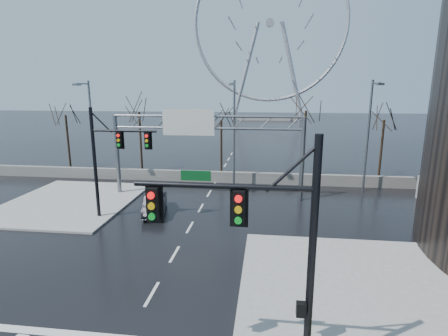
% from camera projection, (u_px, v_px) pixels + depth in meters
% --- Properties ---
extents(ground, '(260.00, 260.00, 0.00)m').
position_uv_depth(ground, '(152.00, 294.00, 16.06)').
color(ground, black).
rests_on(ground, ground).
extents(sidewalk_right_ext, '(12.00, 10.00, 0.15)m').
position_uv_depth(sidewalk_right_ext, '(366.00, 284.00, 16.77)').
color(sidewalk_right_ext, gray).
rests_on(sidewalk_right_ext, ground).
extents(sidewalk_far, '(10.00, 12.00, 0.15)m').
position_uv_depth(sidewalk_far, '(71.00, 202.00, 28.98)').
color(sidewalk_far, gray).
rests_on(sidewalk_far, ground).
extents(barrier_wall, '(52.00, 0.50, 1.10)m').
position_uv_depth(barrier_wall, '(216.00, 177.00, 35.29)').
color(barrier_wall, slate).
rests_on(barrier_wall, ground).
extents(signal_mast_near, '(5.52, 0.41, 8.00)m').
position_uv_depth(signal_mast_near, '(267.00, 237.00, 10.45)').
color(signal_mast_near, black).
rests_on(signal_mast_near, ground).
extents(signal_mast_far, '(4.72, 0.41, 8.00)m').
position_uv_depth(signal_mast_far, '(109.00, 153.00, 24.37)').
color(signal_mast_far, black).
rests_on(signal_mast_far, ground).
extents(sign_gantry, '(16.36, 0.40, 7.60)m').
position_uv_depth(sign_gantry, '(202.00, 138.00, 29.44)').
color(sign_gantry, slate).
rests_on(sign_gantry, ground).
extents(streetlight_left, '(0.50, 2.55, 10.00)m').
position_uv_depth(streetlight_left, '(90.00, 124.00, 33.78)').
color(streetlight_left, slate).
rests_on(streetlight_left, ground).
extents(streetlight_mid, '(0.50, 2.55, 10.00)m').
position_uv_depth(streetlight_mid, '(234.00, 126.00, 32.10)').
color(streetlight_mid, slate).
rests_on(streetlight_mid, ground).
extents(streetlight_right, '(0.50, 2.55, 10.00)m').
position_uv_depth(streetlight_right, '(370.00, 128.00, 30.65)').
color(streetlight_right, slate).
rests_on(streetlight_right, ground).
extents(tree_far_left, '(3.50, 3.50, 7.00)m').
position_uv_depth(tree_far_left, '(66.00, 121.00, 40.22)').
color(tree_far_left, black).
rests_on(tree_far_left, ground).
extents(tree_left, '(3.75, 3.75, 7.50)m').
position_uv_depth(tree_left, '(139.00, 119.00, 38.57)').
color(tree_left, black).
rests_on(tree_left, ground).
extents(tree_center, '(3.25, 3.25, 6.50)m').
position_uv_depth(tree_center, '(221.00, 126.00, 38.63)').
color(tree_center, black).
rests_on(tree_center, ground).
extents(tree_right, '(3.90, 3.90, 7.80)m').
position_uv_depth(tree_right, '(306.00, 118.00, 36.35)').
color(tree_right, black).
rests_on(tree_right, ground).
extents(tree_far_right, '(3.40, 3.40, 6.80)m').
position_uv_depth(tree_far_right, '(384.00, 127.00, 36.05)').
color(tree_far_right, black).
rests_on(tree_far_right, ground).
extents(ferris_wheel, '(45.00, 6.00, 50.91)m').
position_uv_depth(ferris_wheel, '(270.00, 30.00, 101.63)').
color(ferris_wheel, gray).
rests_on(ferris_wheel, ground).
extents(car, '(2.50, 4.66, 1.46)m').
position_uv_depth(car, '(155.00, 204.00, 26.44)').
color(car, black).
rests_on(car, ground).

